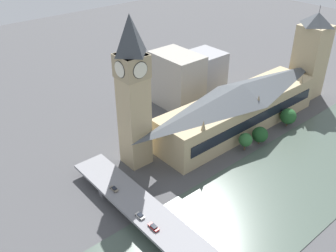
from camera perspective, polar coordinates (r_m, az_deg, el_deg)
name	(u,v)px	position (r m, az deg, el deg)	size (l,w,h in m)	color
ground_plane	(250,144)	(197.16, 12.38, -2.66)	(600.00, 600.00, 0.00)	#4C4C4F
river_water	(303,172)	(184.24, 19.90, -6.59)	(49.88, 360.00, 0.30)	#47564C
parliament_hall	(240,107)	(203.87, 10.94, 2.93)	(24.30, 103.29, 26.01)	tan
clock_tower	(133,90)	(161.77, -5.37, 5.42)	(12.40, 12.40, 70.27)	tan
victoria_tower	(310,56)	(248.45, 20.87, 9.99)	(16.39, 16.39, 56.29)	tan
road_bridge	(185,248)	(135.58, 2.68, -18.08)	(131.75, 14.13, 5.63)	slate
car_northbound_lead	(140,216)	(143.90, -4.29, -13.46)	(3.97, 1.89, 1.38)	silver
car_northbound_tail	(154,227)	(139.72, -2.21, -15.11)	(4.80, 1.89, 1.28)	maroon
car_southbound_lead	(114,189)	(156.36, -8.22, -9.45)	(4.01, 1.74, 1.31)	slate
city_block_west	(177,80)	(224.12, 1.36, 7.06)	(30.03, 20.51, 32.07)	#A39E93
city_block_center	(202,76)	(233.40, 5.25, 7.60)	(20.80, 23.83, 29.48)	#939399
tree_embankment_near	(246,140)	(188.59, 11.73, -2.08)	(6.83, 6.83, 9.47)	brown
tree_embankment_mid	(288,116)	(214.94, 17.85, 1.42)	(8.75, 8.75, 10.56)	brown
tree_embankment_far	(260,135)	(195.33, 13.84, -1.28)	(8.10, 8.10, 9.60)	brown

